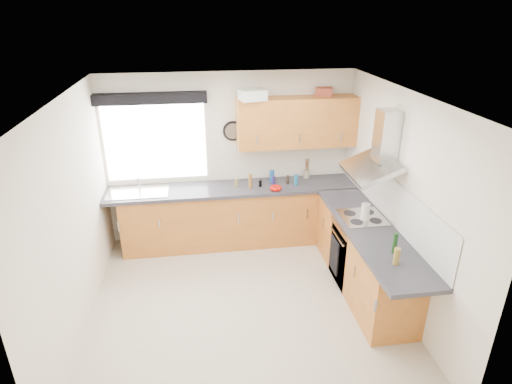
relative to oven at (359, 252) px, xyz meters
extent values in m
plane|color=beige|center=(-1.50, -0.30, -0.42)|extent=(3.60, 3.60, 0.00)
cube|color=white|center=(-1.50, -0.30, 2.08)|extent=(3.60, 3.60, 0.02)
cube|color=silver|center=(-1.50, 1.50, 0.82)|extent=(3.60, 0.02, 2.50)
cube|color=silver|center=(-1.50, -2.10, 0.82)|extent=(3.60, 0.02, 2.50)
cube|color=silver|center=(-3.30, -0.30, 0.82)|extent=(0.02, 3.60, 2.50)
cube|color=silver|center=(0.30, -0.30, 0.82)|extent=(0.02, 3.60, 2.50)
cube|color=beige|center=(-2.55, 1.49, 1.12)|extent=(1.40, 0.02, 1.10)
cube|color=black|center=(-2.55, 1.40, 1.76)|extent=(1.50, 0.18, 0.14)
cube|color=white|center=(0.29, 0.00, 0.75)|extent=(0.01, 3.00, 0.54)
cube|color=#A45D22|center=(-1.60, 1.21, 0.01)|extent=(3.00, 0.58, 0.86)
cube|color=#A45D22|center=(0.00, 1.20, 0.01)|extent=(0.60, 0.60, 0.86)
cube|color=#A45D22|center=(0.01, -0.15, 0.01)|extent=(0.58, 2.10, 0.86)
cube|color=#2B2A30|center=(-1.50, 1.20, 0.46)|extent=(3.60, 0.62, 0.05)
cube|color=#2B2A30|center=(0.00, -0.30, 0.46)|extent=(0.62, 2.42, 0.05)
cube|color=black|center=(0.00, 0.00, 0.00)|extent=(0.56, 0.58, 0.85)
cube|color=#B6B7B7|center=(0.00, 0.00, 0.49)|extent=(0.52, 0.52, 0.01)
cube|color=#A45D22|center=(-0.55, 1.32, 1.38)|extent=(1.70, 0.35, 0.70)
cube|color=beige|center=(-1.71, 1.22, -0.04)|extent=(0.56, 0.55, 0.78)
cylinder|color=black|center=(-1.45, 1.46, 1.24)|extent=(0.29, 0.04, 0.29)
cube|color=beige|center=(-1.20, 1.22, 1.80)|extent=(0.39, 0.32, 0.14)
cube|color=#9F402B|center=(-0.16, 1.42, 1.78)|extent=(0.28, 0.25, 0.11)
cylinder|color=gray|center=(-0.35, 1.40, 0.55)|extent=(0.10, 0.10, 0.12)
cylinder|color=beige|center=(0.00, -0.07, 0.60)|extent=(0.12, 0.12, 0.22)
cylinder|color=brown|center=(-1.25, 1.13, 0.59)|extent=(0.05, 0.05, 0.21)
cylinder|color=olive|center=(-1.44, 1.20, 0.55)|extent=(0.04, 0.04, 0.12)
cylinder|color=#1B5D81|center=(-0.57, 1.15, 0.56)|extent=(0.06, 0.06, 0.15)
cylinder|color=black|center=(-1.10, 1.17, 0.53)|extent=(0.04, 0.04, 0.10)
cylinder|color=navy|center=(-0.90, 1.20, 0.55)|extent=(0.05, 0.05, 0.13)
cylinder|color=navy|center=(-0.90, 1.33, 0.57)|extent=(0.08, 0.08, 0.17)
cylinder|color=black|center=(-0.68, 1.21, 0.55)|extent=(0.04, 0.04, 0.13)
cylinder|color=olive|center=(-0.04, -1.03, 0.58)|extent=(0.07, 0.07, 0.18)
cylinder|color=#143814|center=(0.03, -0.82, 0.60)|extent=(0.05, 0.05, 0.23)
camera|label=1|loc=(-1.98, -4.46, 2.91)|focal=30.00mm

